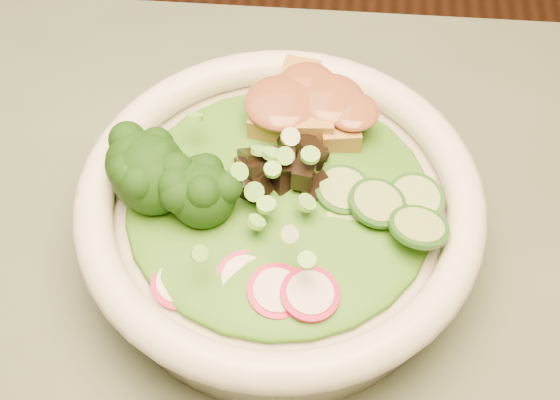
# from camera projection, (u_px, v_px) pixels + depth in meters

# --- Properties ---
(salad_bowl) EXTENTS (0.27, 0.27, 0.07)m
(salad_bowl) POSITION_uv_depth(u_px,v_px,m) (280.00, 217.00, 0.54)
(salad_bowl) COLOR silver
(salad_bowl) RESTS_ON dining_table
(lettuce_bed) EXTENTS (0.21, 0.21, 0.02)m
(lettuce_bed) POSITION_uv_depth(u_px,v_px,m) (280.00, 199.00, 0.52)
(lettuce_bed) COLOR #236816
(lettuce_bed) RESTS_ON salad_bowl
(broccoli_florets) EXTENTS (0.10, 0.10, 0.04)m
(broccoli_florets) POSITION_uv_depth(u_px,v_px,m) (185.00, 170.00, 0.51)
(broccoli_florets) COLOR black
(broccoli_florets) RESTS_ON salad_bowl
(radish_slices) EXTENTS (0.12, 0.08, 0.02)m
(radish_slices) POSITION_uv_depth(u_px,v_px,m) (261.00, 283.00, 0.48)
(radish_slices) COLOR #A80C3D
(radish_slices) RESTS_ON salad_bowl
(cucumber_slices) EXTENTS (0.09, 0.09, 0.04)m
(cucumber_slices) POSITION_uv_depth(u_px,v_px,m) (380.00, 208.00, 0.50)
(cucumber_slices) COLOR #8CAE61
(cucumber_slices) RESTS_ON salad_bowl
(mushroom_heap) EXTENTS (0.09, 0.09, 0.04)m
(mushroom_heap) POSITION_uv_depth(u_px,v_px,m) (284.00, 172.00, 0.52)
(mushroom_heap) COLOR black
(mushroom_heap) RESTS_ON salad_bowl
(tofu_cubes) EXTENTS (0.11, 0.09, 0.04)m
(tofu_cubes) POSITION_uv_depth(u_px,v_px,m) (302.00, 117.00, 0.55)
(tofu_cubes) COLOR #A47436
(tofu_cubes) RESTS_ON salad_bowl
(peanut_sauce) EXTENTS (0.07, 0.06, 0.02)m
(peanut_sauce) POSITION_uv_depth(u_px,v_px,m) (303.00, 104.00, 0.54)
(peanut_sauce) COLOR brown
(peanut_sauce) RESTS_ON tofu_cubes
(scallion_garnish) EXTENTS (0.20, 0.20, 0.02)m
(scallion_garnish) POSITION_uv_depth(u_px,v_px,m) (280.00, 177.00, 0.50)
(scallion_garnish) COLOR #65B43F
(scallion_garnish) RESTS_ON salad_bowl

